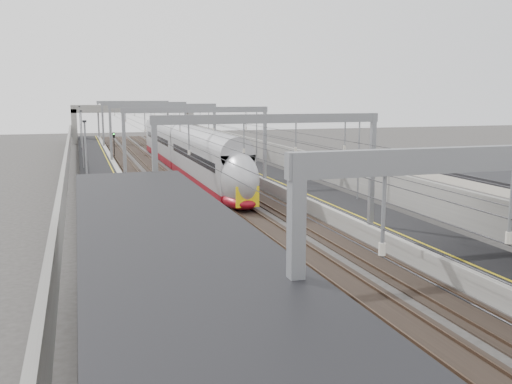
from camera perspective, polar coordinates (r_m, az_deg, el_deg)
platform_left at (r=53.19m, az=-14.96°, el=0.56°), size 4.00×120.00×1.00m
platform_right at (r=56.13m, az=1.57°, el=1.34°), size 4.00×120.00×1.00m
tracks at (r=54.16m, az=-6.46°, el=0.50°), size 11.40×140.00×0.20m
overhead_line at (r=60.04m, az=-7.79°, el=7.21°), size 13.00×140.00×6.60m
canopy_left at (r=11.28m, az=-6.15°, el=-8.61°), size 4.40×30.00×4.24m
overbridge at (r=108.05m, az=-12.15°, el=7.69°), size 22.00×2.20×6.90m
wall_left at (r=53.00m, az=-18.47°, el=1.56°), size 0.30×120.00×3.20m
wall_right at (r=57.10m, az=4.62°, el=2.57°), size 0.30×120.00×3.20m
train at (r=63.93m, az=-6.89°, el=3.79°), size 2.78×50.64×4.39m
signal_green at (r=82.58m, az=-14.02°, el=5.07°), size 0.32×0.32×3.48m
signal_red_near at (r=75.05m, az=-7.17°, el=4.85°), size 0.32×0.32×3.48m
signal_red_far at (r=80.18m, az=-6.24°, el=5.17°), size 0.32×0.32×3.48m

